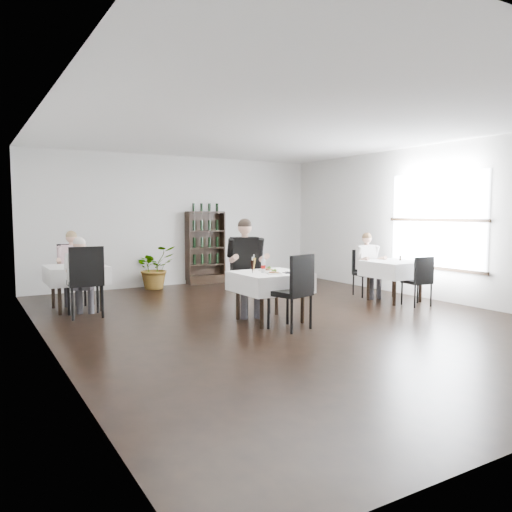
% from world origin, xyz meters
% --- Properties ---
extents(room_shell, '(9.00, 9.00, 9.00)m').
position_xyz_m(room_shell, '(0.00, 0.00, 1.50)').
color(room_shell, black).
rests_on(room_shell, ground).
extents(window_right, '(0.06, 2.30, 1.85)m').
position_xyz_m(window_right, '(3.48, 0.00, 1.50)').
color(window_right, white).
rests_on(window_right, room_shell).
extents(wine_shelf, '(0.90, 0.28, 1.75)m').
position_xyz_m(wine_shelf, '(0.60, 4.31, 0.85)').
color(wine_shelf, black).
rests_on(wine_shelf, ground).
extents(main_table, '(1.03, 1.03, 0.77)m').
position_xyz_m(main_table, '(-0.30, 0.00, 0.62)').
color(main_table, black).
rests_on(main_table, ground).
extents(left_table, '(0.98, 0.98, 0.77)m').
position_xyz_m(left_table, '(-2.70, 2.50, 0.62)').
color(left_table, black).
rests_on(left_table, ground).
extents(right_table, '(0.98, 0.98, 0.77)m').
position_xyz_m(right_table, '(2.70, 0.30, 0.62)').
color(right_table, black).
rests_on(right_table, ground).
extents(potted_tree, '(0.99, 0.90, 0.96)m').
position_xyz_m(potted_tree, '(-0.73, 4.11, 0.48)').
color(potted_tree, '#1E511C').
rests_on(potted_tree, ground).
extents(main_chair_far, '(0.55, 0.55, 1.03)m').
position_xyz_m(main_chair_far, '(-0.14, 0.82, 0.59)').
color(main_chair_far, black).
rests_on(main_chair_far, ground).
extents(main_chair_near, '(0.62, 0.63, 1.10)m').
position_xyz_m(main_chair_near, '(-0.30, -0.68, 0.63)').
color(main_chair_near, black).
rests_on(main_chair_near, ground).
extents(left_chair_far, '(0.59, 0.60, 1.11)m').
position_xyz_m(left_chair_far, '(-2.66, 3.13, 0.63)').
color(left_chair_far, black).
rests_on(left_chair_far, ground).
extents(left_chair_near, '(0.56, 0.56, 1.16)m').
position_xyz_m(left_chair_near, '(-2.71, 1.72, 0.66)').
color(left_chair_near, black).
rests_on(left_chair_near, ground).
extents(right_chair_far, '(0.51, 0.51, 0.93)m').
position_xyz_m(right_chair_far, '(2.65, 1.08, 0.53)').
color(right_chair_far, black).
rests_on(right_chair_far, ground).
extents(right_chair_near, '(0.47, 0.47, 0.91)m').
position_xyz_m(right_chair_near, '(2.69, -0.32, 0.52)').
color(right_chair_near, black).
rests_on(right_chair_near, ground).
extents(diner_main, '(0.66, 0.70, 1.60)m').
position_xyz_m(diner_main, '(-0.37, 0.62, 0.93)').
color(diner_main, '#3C3B42').
rests_on(diner_main, ground).
extents(diner_left_far, '(0.56, 0.58, 1.36)m').
position_xyz_m(diner_left_far, '(-2.65, 3.13, 0.79)').
color(diner_left_far, '#3C3B42').
rests_on(diner_left_far, ground).
extents(diner_left_near, '(0.58, 0.61, 1.31)m').
position_xyz_m(diner_left_near, '(-2.75, 1.83, 0.76)').
color(diner_left_near, '#3C3B42').
rests_on(diner_left_near, ground).
extents(diner_right_far, '(0.52, 0.53, 1.29)m').
position_xyz_m(diner_right_far, '(2.58, 0.89, 0.75)').
color(diner_right_far, '#3C3B42').
rests_on(diner_right_far, ground).
extents(plate_far, '(0.27, 0.27, 0.07)m').
position_xyz_m(plate_far, '(-0.22, 0.18, 0.79)').
color(plate_far, white).
rests_on(plate_far, main_table).
extents(plate_near, '(0.27, 0.27, 0.07)m').
position_xyz_m(plate_near, '(-0.34, -0.18, 0.79)').
color(plate_near, white).
rests_on(plate_near, main_table).
extents(pilsner_dark, '(0.06, 0.06, 0.26)m').
position_xyz_m(pilsner_dark, '(-0.63, -0.03, 0.88)').
color(pilsner_dark, black).
rests_on(pilsner_dark, main_table).
extents(pilsner_lager, '(0.07, 0.07, 0.28)m').
position_xyz_m(pilsner_lager, '(-0.51, 0.12, 0.88)').
color(pilsner_lager, '#BA8D2F').
rests_on(pilsner_lager, main_table).
extents(coke_bottle, '(0.07, 0.07, 0.27)m').
position_xyz_m(coke_bottle, '(-0.42, -0.01, 0.88)').
color(coke_bottle, silver).
rests_on(coke_bottle, main_table).
extents(napkin_cutlery, '(0.19, 0.20, 0.02)m').
position_xyz_m(napkin_cutlery, '(-0.09, -0.24, 0.78)').
color(napkin_cutlery, black).
rests_on(napkin_cutlery, main_table).
extents(pepper_mill, '(0.05, 0.05, 0.09)m').
position_xyz_m(pepper_mill, '(2.90, 0.34, 0.82)').
color(pepper_mill, black).
rests_on(pepper_mill, right_table).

